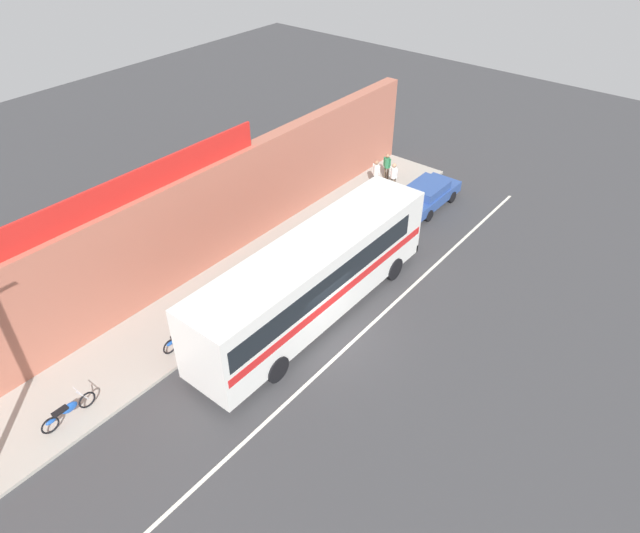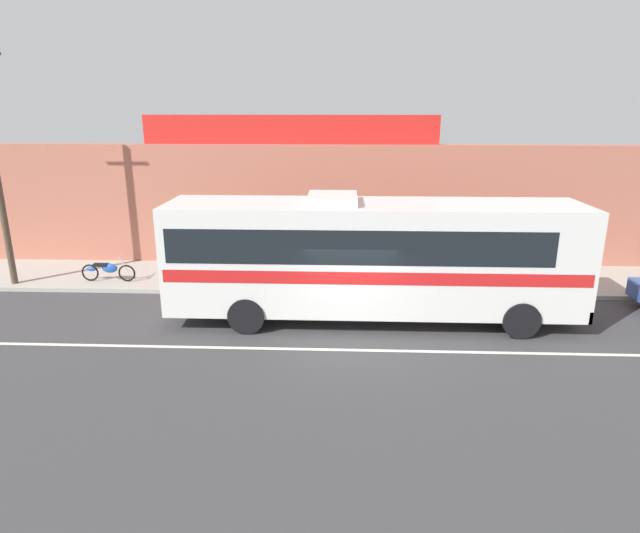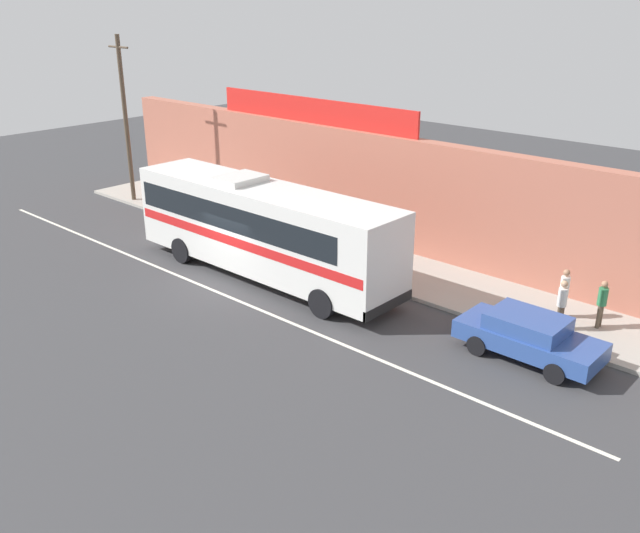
{
  "view_description": "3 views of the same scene",
  "coord_description": "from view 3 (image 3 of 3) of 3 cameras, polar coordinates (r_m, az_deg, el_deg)",
  "views": [
    {
      "loc": [
        -12.71,
        -9.72,
        15.46
      ],
      "look_at": [
        1.7,
        1.95,
        1.57
      ],
      "focal_mm": 31.55,
      "sensor_mm": 36.0,
      "label": 1
    },
    {
      "loc": [
        -0.25,
        -13.65,
        6.11
      ],
      "look_at": [
        -0.93,
        2.41,
        1.34
      ],
      "focal_mm": 29.87,
      "sensor_mm": 36.0,
      "label": 2
    },
    {
      "loc": [
        18.61,
        -15.27,
        10.11
      ],
      "look_at": [
        3.67,
        1.26,
        1.26
      ],
      "focal_mm": 38.36,
      "sensor_mm": 36.0,
      "label": 3
    }
  ],
  "objects": [
    {
      "name": "road_center_stripe",
      "position": [
        25.65,
        -9.22,
        -1.83
      ],
      "size": [
        30.0,
        0.14,
        0.01
      ],
      "primitive_type": "cube",
      "color": "silver",
      "rests_on": "ground_plane"
    },
    {
      "name": "ground_plane",
      "position": [
        26.12,
        -7.87,
        -1.32
      ],
      "size": [
        70.0,
        70.0,
        0.0
      ],
      "primitive_type": "plane",
      "color": "#3A3A3D"
    },
    {
      "name": "motorcycle_blue",
      "position": [
        34.89,
        -11.86,
        5.33
      ],
      "size": [
        1.96,
        0.56,
        0.94
      ],
      "color": "black",
      "rests_on": "sidewalk_slab"
    },
    {
      "name": "pedestrian_by_curb",
      "position": [
        22.92,
        19.54,
        -2.75
      ],
      "size": [
        0.3,
        0.48,
        1.69
      ],
      "color": "brown",
      "rests_on": "sidewalk_slab"
    },
    {
      "name": "storefront_facade",
      "position": [
        30.3,
        2.58,
        6.9
      ],
      "size": [
        30.0,
        0.7,
        4.8
      ],
      "primitive_type": "cube",
      "color": "#B26651",
      "rests_on": "ground_plane"
    },
    {
      "name": "motorcycle_red",
      "position": [
        31.26,
        -6.93,
        3.73
      ],
      "size": [
        1.88,
        0.56,
        0.94
      ],
      "color": "black",
      "rests_on": "sidewalk_slab"
    },
    {
      "name": "sidewalk_slab",
      "position": [
        29.44,
        -0.17,
        1.73
      ],
      "size": [
        30.0,
        3.6,
        0.14
      ],
      "primitive_type": "cube",
      "color": "#A8A399",
      "rests_on": "ground_plane"
    },
    {
      "name": "pedestrian_near_shop",
      "position": [
        23.82,
        19.71,
        -1.82
      ],
      "size": [
        0.3,
        0.48,
        1.7
      ],
      "color": "black",
      "rests_on": "sidewalk_slab"
    },
    {
      "name": "storefront_billboard",
      "position": [
        31.17,
        -0.65,
        12.88
      ],
      "size": [
        11.43,
        0.12,
        1.1
      ],
      "primitive_type": "cube",
      "color": "red",
      "rests_on": "storefront_facade"
    },
    {
      "name": "intercity_bus",
      "position": [
        25.85,
        -4.9,
        3.46
      ],
      "size": [
        11.95,
        2.67,
        3.78
      ],
      "color": "silver",
      "rests_on": "ground_plane"
    },
    {
      "name": "utility_pole",
      "position": [
        36.49,
        -15.92,
        11.86
      ],
      "size": [
        1.6,
        0.22,
        8.25
      ],
      "color": "brown",
      "rests_on": "sidewalk_slab"
    },
    {
      "name": "parked_car",
      "position": [
        21.25,
        17.0,
        -5.53
      ],
      "size": [
        4.23,
        1.87,
        1.37
      ],
      "color": "#2D4C93",
      "rests_on": "ground_plane"
    },
    {
      "name": "pedestrian_far_left",
      "position": [
        23.55,
        22.47,
        -2.65
      ],
      "size": [
        0.3,
        0.48,
        1.61
      ],
      "color": "brown",
      "rests_on": "sidewalk_slab"
    }
  ]
}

